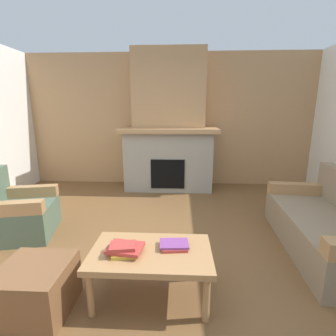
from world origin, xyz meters
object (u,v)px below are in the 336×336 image
at_px(fireplace, 169,131).
at_px(couch, 331,227).
at_px(coffee_table, 151,256).
at_px(armchair, 17,213).
at_px(ottoman, 36,289).

height_order(fireplace, couch, fireplace).
xyz_separation_m(fireplace, coffee_table, (0.00, -3.12, -0.79)).
bearing_deg(fireplace, armchair, -130.69).
relative_size(couch, ottoman, 3.57).
height_order(couch, armchair, same).
bearing_deg(armchair, couch, -2.85).
xyz_separation_m(coffee_table, ottoman, (-0.88, -0.22, -0.18)).
bearing_deg(armchair, ottoman, -52.03).
bearing_deg(couch, armchair, 177.15).
distance_m(coffee_table, ottoman, 0.93).
relative_size(couch, coffee_table, 1.86).
bearing_deg(coffee_table, fireplace, 90.01).
height_order(fireplace, ottoman, fireplace).
height_order(fireplace, coffee_table, fireplace).
distance_m(couch, coffee_table, 2.10).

